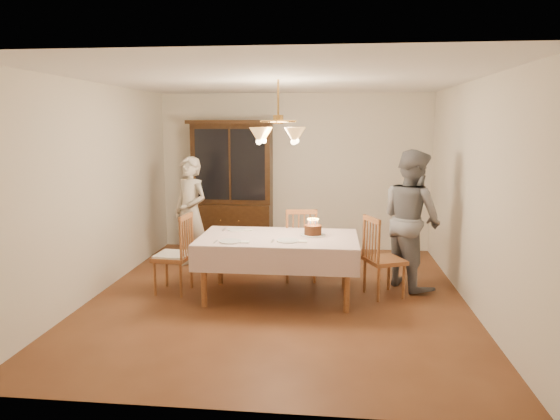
# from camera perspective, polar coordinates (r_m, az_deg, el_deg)

# --- Properties ---
(ground) EXTENTS (5.00, 5.00, 0.00)m
(ground) POSITION_cam_1_polar(r_m,az_deg,el_deg) (6.23, -0.20, -9.88)
(ground) COLOR #562D18
(ground) RESTS_ON ground
(room_shell) EXTENTS (5.00, 5.00, 5.00)m
(room_shell) POSITION_cam_1_polar(r_m,az_deg,el_deg) (5.89, -0.21, 4.77)
(room_shell) COLOR white
(room_shell) RESTS_ON ground
(dining_table) EXTENTS (1.90, 1.10, 0.76)m
(dining_table) POSITION_cam_1_polar(r_m,az_deg,el_deg) (6.03, -0.20, -3.76)
(dining_table) COLOR brown
(dining_table) RESTS_ON ground
(china_hutch) EXTENTS (1.38, 0.54, 2.16)m
(china_hutch) POSITION_cam_1_polar(r_m,az_deg,el_deg) (8.32, -5.46, 2.45)
(china_hutch) COLOR black
(china_hutch) RESTS_ON ground
(chair_far_side) EXTENTS (0.49, 0.47, 1.00)m
(chair_far_side) POSITION_cam_1_polar(r_m,az_deg,el_deg) (6.78, 2.36, -4.35)
(chair_far_side) COLOR brown
(chair_far_side) RESTS_ON ground
(chair_left_end) EXTENTS (0.46, 0.47, 1.00)m
(chair_left_end) POSITION_cam_1_polar(r_m,az_deg,el_deg) (6.42, -12.07, -5.26)
(chair_left_end) COLOR brown
(chair_left_end) RESTS_ON ground
(chair_right_end) EXTENTS (0.56, 0.57, 1.00)m
(chair_right_end) POSITION_cam_1_polar(r_m,az_deg,el_deg) (6.26, 11.74, -5.72)
(chair_right_end) COLOR brown
(chair_right_end) RESTS_ON ground
(elderly_woman) EXTENTS (0.71, 0.65, 1.64)m
(elderly_woman) POSITION_cam_1_polar(r_m,az_deg,el_deg) (7.42, -10.17, -0.29)
(elderly_woman) COLOR beige
(elderly_woman) RESTS_ON ground
(adult_in_grey) EXTENTS (1.02, 1.09, 1.78)m
(adult_in_grey) POSITION_cam_1_polar(r_m,az_deg,el_deg) (6.63, 14.76, -1.00)
(adult_in_grey) COLOR slate
(adult_in_grey) RESTS_ON ground
(birthday_cake) EXTENTS (0.30, 0.30, 0.21)m
(birthday_cake) POSITION_cam_1_polar(r_m,az_deg,el_deg) (6.08, 3.78, -2.37)
(birthday_cake) COLOR white
(birthday_cake) RESTS_ON dining_table
(place_setting_near_left) EXTENTS (0.40, 0.25, 0.02)m
(place_setting_near_left) POSITION_cam_1_polar(r_m,az_deg,el_deg) (5.77, -5.58, -3.59)
(place_setting_near_left) COLOR white
(place_setting_near_left) RESTS_ON dining_table
(place_setting_near_right) EXTENTS (0.41, 0.26, 0.02)m
(place_setting_near_right) POSITION_cam_1_polar(r_m,az_deg,el_deg) (5.78, 1.00, -3.52)
(place_setting_near_right) COLOR white
(place_setting_near_right) RESTS_ON dining_table
(place_setting_far_left) EXTENTS (0.38, 0.23, 0.02)m
(place_setting_far_left) POSITION_cam_1_polar(r_m,az_deg,el_deg) (6.41, -4.89, -2.23)
(place_setting_far_left) COLOR white
(place_setting_far_left) RESTS_ON dining_table
(chandelier) EXTENTS (0.62, 0.62, 0.73)m
(chandelier) POSITION_cam_1_polar(r_m,az_deg,el_deg) (5.87, -0.21, 8.62)
(chandelier) COLOR #BF8C3F
(chandelier) RESTS_ON ground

